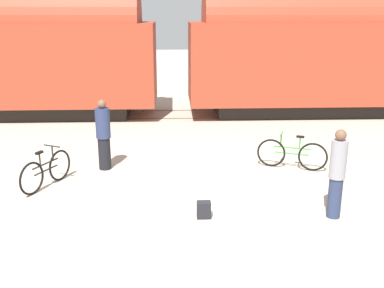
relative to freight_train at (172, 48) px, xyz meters
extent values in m
plane|color=#B2A893|center=(0.00, -9.67, -2.60)|extent=(80.00, 80.00, 0.00)
cube|color=black|center=(7.40, 0.00, -2.32)|extent=(11.33, 2.26, 0.55)
cube|color=#9E3823|center=(7.40, 0.00, -0.54)|extent=(13.49, 3.01, 3.02)
cylinder|color=#9E3823|center=(7.40, 0.00, 0.97)|extent=(12.41, 2.86, 2.86)
cube|color=#4C4238|center=(0.00, -0.72, -2.59)|extent=(69.91, 0.07, 0.01)
cube|color=#4C4238|center=(0.00, 0.72, -2.59)|extent=(69.91, 0.07, 0.01)
torus|color=black|center=(-2.77, -7.09, -2.22)|extent=(0.37, 0.71, 0.76)
torus|color=black|center=(-3.19, -7.97, -2.22)|extent=(0.37, 0.71, 0.76)
cylinder|color=black|center=(-2.98, -7.53, -2.02)|extent=(0.40, 0.79, 0.04)
cylinder|color=black|center=(-2.98, -7.53, -2.18)|extent=(0.37, 0.72, 0.04)
cylinder|color=black|center=(-3.05, -7.68, -1.86)|extent=(0.04, 0.04, 0.32)
cube|color=black|center=(-3.05, -7.68, -1.70)|extent=(0.16, 0.21, 0.05)
cylinder|color=black|center=(-2.87, -7.29, -1.84)|extent=(0.04, 0.04, 0.36)
cylinder|color=black|center=(-2.87, -7.29, -1.66)|extent=(0.43, 0.23, 0.03)
torus|color=black|center=(2.60, -6.31, -2.22)|extent=(0.72, 0.32, 0.75)
torus|color=black|center=(3.60, -6.70, -2.22)|extent=(0.72, 0.32, 0.75)
cylinder|color=#338C38|center=(3.10, -6.51, -2.03)|extent=(0.90, 0.38, 0.04)
cylinder|color=#338C38|center=(3.10, -6.51, -2.18)|extent=(0.81, 0.35, 0.04)
cylinder|color=#338C38|center=(3.28, -6.58, -1.87)|extent=(0.04, 0.04, 0.32)
cube|color=black|center=(3.28, -6.58, -1.71)|extent=(0.22, 0.15, 0.05)
cylinder|color=#338C38|center=(2.83, -6.40, -1.85)|extent=(0.04, 0.04, 0.35)
cylinder|color=#338C38|center=(2.83, -6.40, -1.67)|extent=(0.20, 0.44, 0.03)
cylinder|color=black|center=(-1.79, -6.31, -2.17)|extent=(0.32, 0.32, 0.85)
cylinder|color=navy|center=(-1.79, -6.31, -1.36)|extent=(0.37, 0.37, 0.78)
sphere|color=brown|center=(-1.79, -6.31, -0.86)|extent=(0.22, 0.22, 0.22)
cylinder|color=#283351|center=(3.22, -9.40, -2.18)|extent=(0.27, 0.27, 0.84)
cylinder|color=gray|center=(3.22, -9.40, -1.37)|extent=(0.32, 0.32, 0.77)
sphere|color=brown|center=(3.22, -9.40, -0.88)|extent=(0.22, 0.22, 0.22)
cube|color=black|center=(0.60, -9.33, -2.43)|extent=(0.28, 0.20, 0.34)
camera|label=1|loc=(0.02, -17.56, 1.43)|focal=42.00mm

